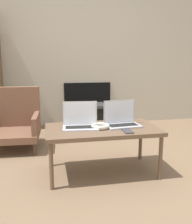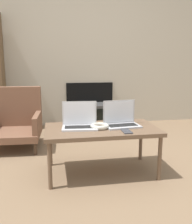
# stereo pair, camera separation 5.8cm
# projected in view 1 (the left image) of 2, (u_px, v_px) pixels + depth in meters

# --- Properties ---
(ground_plane) EXTENTS (14.00, 14.00, 0.00)m
(ground_plane) POSITION_uv_depth(u_px,v_px,m) (105.00, 178.00, 2.31)
(ground_plane) COLOR #7A6047
(wall_back) EXTENTS (7.00, 0.08, 2.60)m
(wall_back) POSITION_uv_depth(u_px,v_px,m) (76.00, 47.00, 4.08)
(wall_back) COLOR #B7AD99
(wall_back) RESTS_ON ground_plane
(table) EXTENTS (1.05, 0.57, 0.45)m
(table) POSITION_uv_depth(u_px,v_px,m) (102.00, 132.00, 2.35)
(table) COLOR brown
(table) RESTS_ON ground_plane
(laptop_left) EXTENTS (0.34, 0.23, 0.24)m
(laptop_left) POSITION_uv_depth(u_px,v_px,m) (80.00, 122.00, 2.33)
(laptop_left) COLOR silver
(laptop_left) RESTS_ON table
(laptop_right) EXTENTS (0.34, 0.24, 0.24)m
(laptop_right) POSITION_uv_depth(u_px,v_px,m) (122.00, 120.00, 2.41)
(laptop_right) COLOR #B2B2B7
(laptop_right) RESTS_ON table
(headphones) EXTENTS (0.17, 0.17, 0.04)m
(headphones) POSITION_uv_depth(u_px,v_px,m) (100.00, 126.00, 2.32)
(headphones) COLOR beige
(headphones) RESTS_ON table
(phone) EXTENTS (0.08, 0.15, 0.01)m
(phone) POSITION_uv_depth(u_px,v_px,m) (127.00, 131.00, 2.21)
(phone) COLOR #333338
(phone) RESTS_ON table
(tv) EXTENTS (0.50, 0.41, 0.38)m
(tv) POSITION_uv_depth(u_px,v_px,m) (90.00, 116.00, 4.08)
(tv) COLOR #383838
(tv) RESTS_ON ground_plane
(armchair) EXTENTS (0.68, 0.65, 0.74)m
(armchair) POSITION_uv_depth(u_px,v_px,m) (13.00, 121.00, 3.11)
(armchair) COLOR brown
(armchair) RESTS_ON ground_plane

